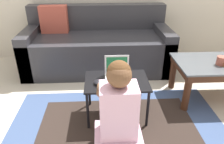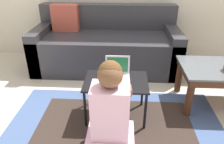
{
  "view_description": "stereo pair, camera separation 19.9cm",
  "coord_description": "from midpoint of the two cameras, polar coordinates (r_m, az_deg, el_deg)",
  "views": [
    {
      "loc": [
        -0.06,
        -1.77,
        1.36
      ],
      "look_at": [
        0.04,
        0.0,
        0.45
      ],
      "focal_mm": 35.0,
      "sensor_mm": 36.0,
      "label": 1
    },
    {
      "loc": [
        0.14,
        -1.77,
        1.36
      ],
      "look_at": [
        0.04,
        0.0,
        0.45
      ],
      "focal_mm": 35.0,
      "sensor_mm": 36.0,
      "label": 2
    }
  ],
  "objects": [
    {
      "name": "computer_mouse",
      "position": [
        1.92,
        -6.71,
        -2.7
      ],
      "size": [
        0.07,
        0.09,
        0.03
      ],
      "color": "black",
      "rests_on": "laptop_desk"
    },
    {
      "name": "laptop",
      "position": [
        2.0,
        -1.46,
        -0.75
      ],
      "size": [
        0.23,
        0.19,
        0.2
      ],
      "color": "silver",
      "rests_on": "laptop_desk"
    },
    {
      "name": "person_seated",
      "position": [
        1.62,
        -1.93,
        -12.19
      ],
      "size": [
        0.36,
        0.39,
        0.79
      ],
      "color": "#E5B2CC",
      "rests_on": "ground_plane"
    },
    {
      "name": "laptop_desk",
      "position": [
        2.0,
        -1.65,
        -3.38
      ],
      "size": [
        0.57,
        0.41,
        0.39
      ],
      "color": "black",
      "rests_on": "ground_plane"
    },
    {
      "name": "ground_plane",
      "position": [
        2.23,
        -3.61,
        -10.5
      ],
      "size": [
        16.0,
        16.0,
        0.0
      ],
      "primitive_type": "plane",
      "color": "beige"
    },
    {
      "name": "coffee_table",
      "position": [
        2.51,
        24.54,
        0.91
      ],
      "size": [
        0.95,
        0.56,
        0.43
      ],
      "color": "#4C5156",
      "rests_on": "ground_plane"
    },
    {
      "name": "cup_on_table",
      "position": [
        2.39,
        24.55,
        2.64
      ],
      "size": [
        0.09,
        0.09,
        0.09
      ],
      "color": "#994C3D",
      "rests_on": "coffee_table"
    },
    {
      "name": "couch",
      "position": [
        3.04,
        -5.76,
        6.57
      ],
      "size": [
        1.92,
        0.84,
        0.83
      ],
      "color": "#2D2D33",
      "rests_on": "ground_plane"
    },
    {
      "name": "area_rug",
      "position": [
        2.01,
        -1.31,
        -15.28
      ],
      "size": [
        1.97,
        1.32,
        0.01
      ],
      "color": "#3D517A",
      "rests_on": "ground_plane"
    }
  ]
}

